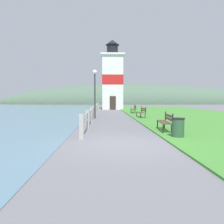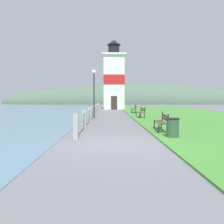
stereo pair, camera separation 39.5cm
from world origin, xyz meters
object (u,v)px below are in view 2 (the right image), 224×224
park_bench_midway (141,112)px  lamp_post (94,85)px  trash_bin (173,128)px  park_bench_near (162,121)px  park_bench_far (134,108)px  lighthouse (114,79)px

park_bench_midway → lamp_post: (-3.91, -0.37, 2.20)m
trash_bin → lamp_post: 10.04m
park_bench_near → park_bench_midway: bearing=-85.1°
trash_bin → lamp_post: size_ratio=0.21×
park_bench_midway → park_bench_far: bearing=-94.4°
lighthouse → lamp_post: (-2.00, -15.71, -1.87)m
park_bench_far → trash_bin: size_ratio=2.23×
park_bench_far → trash_bin: bearing=92.5°
lighthouse → park_bench_midway: bearing=-82.9°
park_bench_midway → lamp_post: 4.50m
park_bench_far → trash_bin: park_bench_far is taller
park_bench_midway → trash_bin: park_bench_midway is taller
park_bench_midway → lighthouse: bearing=-86.1°
park_bench_midway → park_bench_far: 5.84m
lighthouse → lamp_post: bearing=-97.3°
lighthouse → trash_bin: 25.13m
park_bench_far → trash_bin: (-0.24, -15.22, -0.12)m
park_bench_midway → lamp_post: size_ratio=0.41×
park_bench_far → trash_bin: 15.22m
park_bench_near → lighthouse: lighthouse is taller
park_bench_near → lighthouse: 23.30m
trash_bin → lighthouse: bearing=94.1°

